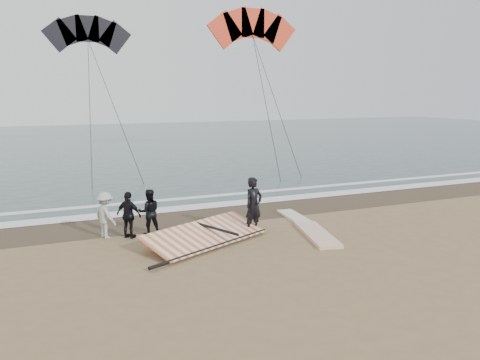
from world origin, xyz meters
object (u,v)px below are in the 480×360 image
object	(u,v)px
man_main	(254,205)
board_cream	(296,218)
board_white	(317,234)
sail_rig	(202,236)

from	to	relation	value
man_main	board_cream	xyz separation A→B (m)	(2.20, 1.02, -0.91)
board_white	sail_rig	world-z (taller)	sail_rig
man_main	board_white	xyz separation A→B (m)	(1.81, -1.11, -0.90)
man_main	board_white	size ratio (longest dim) A/B	0.69
man_main	board_white	bearing A→B (deg)	-50.17
board_cream	sail_rig	bearing A→B (deg)	-157.91
man_main	sail_rig	xyz separation A→B (m)	(-1.90, -0.27, -0.76)
board_cream	sail_rig	size ratio (longest dim) A/B	0.53
man_main	sail_rig	size ratio (longest dim) A/B	0.44
board_white	board_cream	bearing A→B (deg)	92.68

